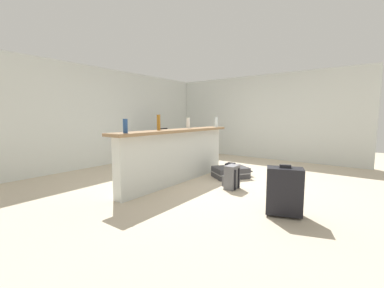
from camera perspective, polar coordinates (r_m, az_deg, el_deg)
ground_plane at (r=5.15m, az=4.48°, el=-8.21°), size 13.00×13.00×0.05m
wall_back at (r=7.09m, az=-16.87°, el=5.98°), size 6.60×0.10×2.50m
wall_right at (r=7.84m, az=14.72°, el=6.08°), size 0.10×6.00×2.50m
partition_half_wall at (r=4.75m, az=-3.43°, el=-3.09°), size 2.80×0.20×0.98m
bar_countertop at (r=4.69m, az=-3.47°, el=3.12°), size 2.96×0.40×0.05m
bottle_blue at (r=3.79m, az=-15.24°, el=4.07°), size 0.07×0.07×0.21m
bottle_amber at (r=4.42m, az=-7.77°, el=4.99°), size 0.06×0.06×0.28m
bottle_white at (r=5.05m, az=-0.92°, el=4.89°), size 0.07×0.07×0.22m
bottle_clear at (r=5.68m, az=5.63°, el=5.09°), size 0.07×0.07×0.23m
dining_table at (r=6.86m, az=-4.04°, el=1.19°), size 1.10×0.80×0.74m
dining_chair_near_partition at (r=6.48m, az=-0.72°, el=-0.28°), size 0.46×0.46×0.93m
dining_chair_far_side at (r=7.29m, az=-7.31°, el=0.43°), size 0.47×0.47×0.93m
suitcase_flat_charcoal at (r=5.24m, az=8.94°, el=-6.49°), size 0.87×0.80×0.22m
backpack_grey at (r=4.43m, az=9.16°, el=-7.69°), size 0.28×0.25×0.42m
suitcase_upright_black at (r=3.41m, az=20.64°, el=-10.15°), size 0.37×0.49×0.67m
book_stack at (r=5.26m, az=8.75°, el=-4.83°), size 0.27×0.22×0.07m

